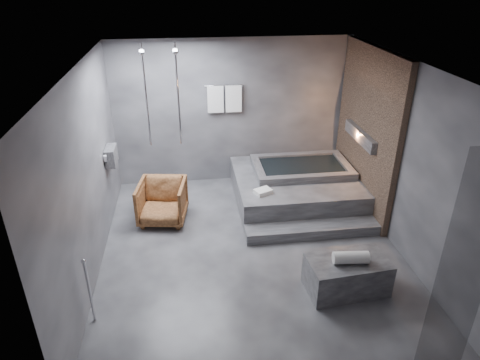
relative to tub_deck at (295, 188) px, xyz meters
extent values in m
plane|color=#2E2E31|center=(-1.05, -1.45, -0.25)|extent=(5.00, 5.00, 0.00)
cube|color=#4E4E50|center=(-1.05, -1.45, 2.55)|extent=(4.50, 5.00, 0.04)
cube|color=#39393E|center=(-1.05, 1.05, 1.15)|extent=(4.50, 0.04, 2.80)
cube|color=#39393E|center=(-1.05, -3.95, 1.15)|extent=(4.50, 0.04, 2.80)
cube|color=#39393E|center=(-3.30, -1.45, 1.15)|extent=(0.04, 5.00, 2.80)
cube|color=#39393E|center=(1.20, -1.45, 1.15)|extent=(0.04, 5.00, 2.80)
cube|color=#906E54|center=(1.14, -0.20, 1.15)|extent=(0.10, 2.40, 2.78)
cube|color=#FF9938|center=(1.06, -0.20, 1.05)|extent=(0.14, 1.20, 0.20)
cube|color=gray|center=(-3.21, -0.05, 0.85)|extent=(0.16, 0.42, 0.30)
imported|color=beige|center=(-3.20, -0.15, 0.80)|extent=(0.08, 0.08, 0.21)
imported|color=beige|center=(-3.20, 0.05, 0.78)|extent=(0.07, 0.07, 0.15)
cylinder|color=silver|center=(-2.05, 0.60, 1.65)|extent=(0.04, 0.04, 1.80)
cylinder|color=silver|center=(-2.60, 0.60, 1.65)|extent=(0.04, 0.04, 1.80)
cylinder|color=silver|center=(-1.20, 0.99, 1.70)|extent=(0.75, 0.02, 0.02)
cube|color=white|center=(-1.37, 0.97, 1.45)|extent=(0.30, 0.06, 0.50)
cube|color=white|center=(-1.03, 0.97, 1.45)|extent=(0.30, 0.06, 0.50)
cylinder|color=silver|center=(-3.20, -2.65, 0.20)|extent=(0.04, 0.04, 0.90)
cube|color=black|center=(0.60, -3.90, 1.10)|extent=(0.55, 0.01, 2.60)
cube|color=#343436|center=(0.00, 0.00, 0.00)|extent=(2.20, 2.00, 0.50)
cube|color=#343436|center=(0.00, -1.18, -0.16)|extent=(2.20, 0.36, 0.18)
cube|color=#303033|center=(0.08, -2.51, -0.01)|extent=(1.11, 0.67, 0.48)
imported|color=#462511|center=(-2.42, -0.41, 0.11)|extent=(0.88, 0.90, 0.72)
cylinder|color=white|center=(0.08, -2.55, 0.31)|extent=(0.47, 0.21, 0.16)
cube|color=white|center=(-0.72, -0.59, 0.29)|extent=(0.33, 0.30, 0.07)
camera|label=1|loc=(-1.92, -6.81, 3.71)|focal=32.00mm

